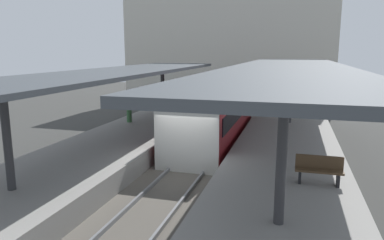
{
  "coord_description": "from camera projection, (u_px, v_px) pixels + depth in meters",
  "views": [
    {
      "loc": [
        4.0,
        -13.0,
        4.99
      ],
      "look_at": [
        -0.42,
        2.46,
        1.89
      ],
      "focal_mm": 33.62,
      "sensor_mm": 36.0,
      "label": 1
    }
  ],
  "objects": [
    {
      "name": "platform_sign",
      "position": [
        288.0,
        115.0,
        13.38
      ],
      "size": [
        0.9,
        0.08,
        2.21
      ],
      "color": "#262628",
      "rests_on": "platform_right"
    },
    {
      "name": "canopy_right",
      "position": [
        290.0,
        69.0,
        13.78
      ],
      "size": [
        4.18,
        21.0,
        3.45
      ],
      "color": "#333335",
      "rests_on": "platform_right"
    },
    {
      "name": "platform_left",
      "position": [
        100.0,
        158.0,
        15.23
      ],
      "size": [
        4.4,
        28.0,
        1.0
      ],
      "primitive_type": "cube",
      "color": "gray",
      "rests_on": "ground_plane"
    },
    {
      "name": "rail_far_side",
      "position": [
        203.0,
        173.0,
        14.05
      ],
      "size": [
        0.08,
        28.0,
        0.14
      ],
      "primitive_type": "cube",
      "color": "slate",
      "rests_on": "track_ballast"
    },
    {
      "name": "track_ballast",
      "position": [
        185.0,
        176.0,
        14.28
      ],
      "size": [
        3.2,
        28.0,
        0.2
      ],
      "primitive_type": "cube",
      "color": "#59544C",
      "rests_on": "ground_plane"
    },
    {
      "name": "passenger_near_bench",
      "position": [
        129.0,
        107.0,
        20.3
      ],
      "size": [
        0.36,
        0.36,
        1.67
      ],
      "color": "#386B3D",
      "rests_on": "platform_left"
    },
    {
      "name": "canopy_left",
      "position": [
        112.0,
        74.0,
        15.89
      ],
      "size": [
        4.18,
        21.0,
        3.11
      ],
      "color": "#333335",
      "rests_on": "platform_left"
    },
    {
      "name": "station_building_backdrop",
      "position": [
        229.0,
        45.0,
        32.65
      ],
      "size": [
        18.0,
        6.0,
        11.0
      ],
      "primitive_type": "cube",
      "color": "beige",
      "rests_on": "ground_plane"
    },
    {
      "name": "platform_right",
      "position": [
        284.0,
        175.0,
        13.18
      ],
      "size": [
        4.4,
        28.0,
        1.0
      ],
      "primitive_type": "cube",
      "color": "gray",
      "rests_on": "ground_plane"
    },
    {
      "name": "commuter_train",
      "position": [
        215.0,
        113.0,
        19.02
      ],
      "size": [
        2.78,
        10.51,
        3.1
      ],
      "color": "maroon",
      "rests_on": "track_ballast"
    },
    {
      "name": "ground_plane",
      "position": [
        185.0,
        178.0,
        14.3
      ],
      "size": [
        80.0,
        80.0,
        0.0
      ],
      "primitive_type": "plane",
      "color": "#383835"
    },
    {
      "name": "rail_near_side",
      "position": [
        168.0,
        170.0,
        14.44
      ],
      "size": [
        0.08,
        28.0,
        0.14
      ],
      "primitive_type": "cube",
      "color": "slate",
      "rests_on": "track_ballast"
    },
    {
      "name": "platform_bench",
      "position": [
        319.0,
        169.0,
        10.89
      ],
      "size": [
        1.4,
        0.41,
        0.86
      ],
      "color": "black",
      "rests_on": "platform_right"
    }
  ]
}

